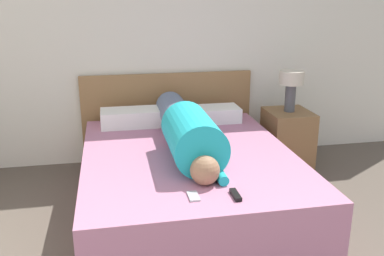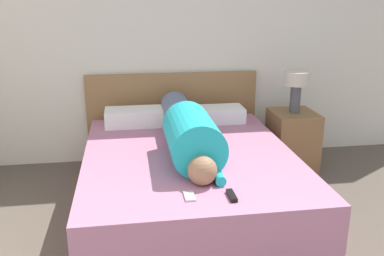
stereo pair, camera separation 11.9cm
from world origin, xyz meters
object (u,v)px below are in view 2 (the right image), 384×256
at_px(person_lying, 188,130).
at_px(pillow_near_headboard, 137,117).
at_px(table_lamp, 296,84).
at_px(pillow_second, 214,114).
at_px(nightstand, 292,140).
at_px(tv_remote, 232,196).
at_px(bed, 189,181).
at_px(cell_phone, 189,196).

xyz_separation_m(person_lying, pillow_near_headboard, (-0.38, 0.75, -0.09)).
bearing_deg(table_lamp, pillow_second, 170.77).
relative_size(nightstand, table_lamp, 1.45).
xyz_separation_m(nightstand, tv_remote, (-0.99, -1.50, 0.21)).
bearing_deg(nightstand, person_lying, -151.39).
relative_size(bed, table_lamp, 5.16).
height_order(table_lamp, cell_phone, table_lamp).
relative_size(nightstand, pillow_second, 1.02).
distance_m(person_lying, tv_remote, 0.90).
bearing_deg(nightstand, table_lamp, 104.04).
relative_size(table_lamp, pillow_second, 0.71).
xyz_separation_m(bed, nightstand, (1.14, 0.69, 0.05)).
relative_size(table_lamp, pillow_near_headboard, 0.67).
bearing_deg(tv_remote, bed, 100.14).
xyz_separation_m(person_lying, pillow_second, (0.37, 0.75, -0.10)).
bearing_deg(pillow_second, bed, -114.54).
bearing_deg(table_lamp, bed, -148.86).
xyz_separation_m(pillow_near_headboard, tv_remote, (0.53, -1.62, -0.07)).
bearing_deg(nightstand, pillow_second, 170.77).
relative_size(bed, cell_phone, 15.88).
height_order(nightstand, cell_phone, nightstand).
bearing_deg(pillow_second, pillow_near_headboard, 180.00).
xyz_separation_m(bed, tv_remote, (0.14, -0.81, 0.25)).
height_order(bed, pillow_near_headboard, pillow_near_headboard).
bearing_deg(cell_phone, pillow_near_headboard, 99.67).
height_order(pillow_second, tv_remote, pillow_second).
height_order(bed, table_lamp, table_lamp).
bearing_deg(cell_phone, nightstand, 49.36).
height_order(pillow_near_headboard, tv_remote, pillow_near_headboard).
xyz_separation_m(bed, pillow_near_headboard, (-0.38, 0.81, 0.32)).
relative_size(bed, nightstand, 3.57).
relative_size(nightstand, pillow_near_headboard, 0.97).
bearing_deg(person_lying, pillow_second, 63.54).
bearing_deg(table_lamp, tv_remote, -123.54).
distance_m(bed, pillow_second, 0.95).
bearing_deg(cell_phone, pillow_second, 73.04).
distance_m(pillow_second, tv_remote, 1.64).
relative_size(pillow_near_headboard, pillow_second, 1.05).
xyz_separation_m(table_lamp, tv_remote, (-0.99, -1.50, -0.36)).
xyz_separation_m(nightstand, pillow_near_headboard, (-1.52, 0.12, 0.27)).
bearing_deg(pillow_near_headboard, bed, -64.90).
relative_size(table_lamp, cell_phone, 3.08).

